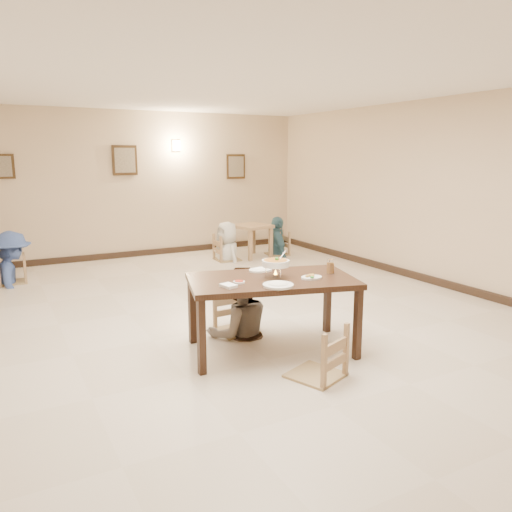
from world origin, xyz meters
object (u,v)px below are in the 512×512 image
chair_far (236,294)px  bg_chair_rl (227,236)px  curry_warmer (276,263)px  bg_diner_b (9,231)px  bg_diner_c (227,222)px  main_diner (239,267)px  bg_diner_d (277,217)px  main_table (272,285)px  bg_table_right (252,231)px  drink_glass (330,267)px  bg_chair_rr (277,233)px  chair_near (317,327)px  bg_chair_lr (11,257)px

chair_far → bg_chair_rl: size_ratio=0.94×
curry_warmer → bg_diner_b: size_ratio=0.19×
bg_diner_c → bg_diner_b: bearing=-95.4°
bg_diner_c → chair_far: bearing=-28.8°
bg_chair_rl → main_diner: bearing=158.9°
bg_diner_d → bg_chair_rl: bearing=102.0°
main_table → bg_diner_d: bg_diner_d is taller
bg_table_right → bg_diner_b: bearing=-179.5°
curry_warmer → bg_diner_c: (1.57, 4.60, -0.18)m
bg_table_right → drink_glass: bearing=-107.8°
drink_glass → bg_diner_d: size_ratio=0.10×
chair_far → main_diner: 0.36m
bg_table_right → bg_chair_rl: bg_chair_rl is taller
bg_diner_d → bg_diner_c: bearing=102.0°
bg_chair_rr → bg_diner_d: (-0.00, -0.00, 0.35)m
bg_diner_c → bg_diner_d: size_ratio=0.96×
chair_far → chair_near: bearing=-88.8°
chair_far → bg_diner_d: size_ratio=0.57×
chair_far → bg_chair_lr: 4.50m
bg_diner_b → bg_chair_rl: bearing=-90.5°
main_diner → bg_diner_b: (-2.25, 3.99, 0.05)m
chair_near → bg_chair_rl: bearing=-127.6°
bg_chair_lr → bg_diner_b: bg_diner_b is taller
main_table → bg_diner_b: (-2.33, 4.61, 0.14)m
curry_warmer → bg_chair_rr: size_ratio=0.34×
curry_warmer → bg_table_right: bearing=65.1°
main_table → bg_diner_d: (2.81, 4.61, 0.09)m
main_table → bg_diner_c: (1.62, 4.60, 0.05)m
bg_table_right → bg_chair_rr: bg_chair_rr is taller
bg_chair_rl → bg_diner_c: 0.29m
drink_glass → bg_chair_rl: bg_chair_rl is taller
curry_warmer → bg_chair_rr: 5.39m
bg_table_right → bg_diner_d: bearing=-3.7°
main_diner → bg_table_right: bearing=-111.0°
main_diner → curry_warmer: (0.13, -0.62, 0.15)m
main_table → bg_diner_d: size_ratio=1.18×
bg_chair_rl → bg_diner_c: (0.00, 0.00, 0.29)m
bg_diner_b → bg_diner_c: size_ratio=1.11×
main_table → curry_warmer: size_ratio=5.94×
bg_diner_c → bg_diner_d: (1.19, 0.01, 0.04)m
bg_table_right → bg_chair_rr: (0.59, -0.04, -0.08)m
main_diner → drink_glass: size_ratio=10.17×
bg_diner_b → bg_diner_d: bearing=-90.4°
bg_diner_c → curry_warmer: bearing=-24.1°
bg_table_right → chair_near: bearing=-111.7°
drink_glass → bg_diner_c: bearing=78.7°
chair_far → bg_diner_c: size_ratio=0.60×
main_table → drink_glass: (0.67, -0.12, 0.16)m
main_diner → bg_diner_c: bearing=-104.5°
chair_near → curry_warmer: curry_warmer is taller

